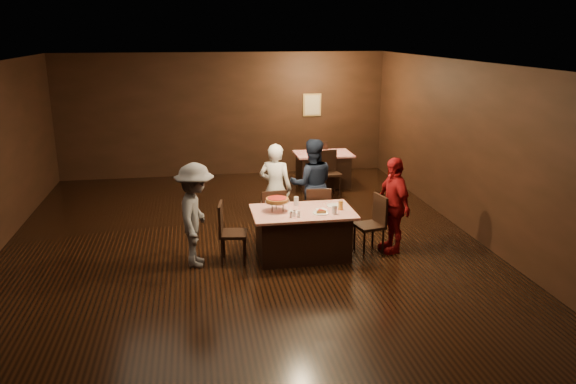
# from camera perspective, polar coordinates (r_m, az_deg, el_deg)

# --- Properties ---
(room) EXTENTS (10.00, 10.04, 3.02)m
(room) POSITION_cam_1_polar(r_m,az_deg,el_deg) (8.95, -4.70, 7.29)
(room) COLOR black
(room) RESTS_ON ground
(main_table) EXTENTS (1.60, 1.00, 0.77)m
(main_table) POSITION_cam_1_polar(r_m,az_deg,el_deg) (8.96, 1.49, -4.25)
(main_table) COLOR #A71B0B
(main_table) RESTS_ON ground
(back_table) EXTENTS (1.30, 0.90, 0.77)m
(back_table) POSITION_cam_1_polar(r_m,az_deg,el_deg) (13.08, 3.58, 2.31)
(back_table) COLOR #AC0B1B
(back_table) RESTS_ON ground
(chair_far_left) EXTENTS (0.48, 0.48, 0.95)m
(chair_far_left) POSITION_cam_1_polar(r_m,az_deg,el_deg) (9.57, -1.73, -2.34)
(chair_far_left) COLOR black
(chair_far_left) RESTS_ON ground
(chair_far_right) EXTENTS (0.45, 0.45, 0.95)m
(chair_far_right) POSITION_cam_1_polar(r_m,az_deg,el_deg) (9.70, 2.96, -2.09)
(chair_far_right) COLOR black
(chair_far_right) RESTS_ON ground
(chair_end_left) EXTENTS (0.48, 0.48, 0.95)m
(chair_end_left) POSITION_cam_1_polar(r_m,az_deg,el_deg) (8.79, -5.57, -4.10)
(chair_end_left) COLOR black
(chair_end_left) RESTS_ON ground
(chair_end_right) EXTENTS (0.49, 0.49, 0.95)m
(chair_end_right) POSITION_cam_1_polar(r_m,az_deg,el_deg) (9.20, 8.25, -3.28)
(chair_end_right) COLOR black
(chair_end_right) RESTS_ON ground
(chair_back_near) EXTENTS (0.47, 0.47, 0.95)m
(chair_back_near) POSITION_cam_1_polar(r_m,az_deg,el_deg) (12.40, 4.32, 1.95)
(chair_back_near) COLOR black
(chair_back_near) RESTS_ON ground
(chair_back_far) EXTENTS (0.46, 0.46, 0.95)m
(chair_back_far) POSITION_cam_1_polar(r_m,az_deg,el_deg) (13.63, 3.01, 3.28)
(chair_back_far) COLOR black
(chair_back_far) RESTS_ON ground
(diner_white_jacket) EXTENTS (0.70, 0.60, 1.62)m
(diner_white_jacket) POSITION_cam_1_polar(r_m,az_deg,el_deg) (9.91, -1.28, 0.35)
(diner_white_jacket) COLOR white
(diner_white_jacket) RESTS_ON ground
(diner_navy_hoodie) EXTENTS (0.85, 0.68, 1.66)m
(diner_navy_hoodie) POSITION_cam_1_polar(r_m,az_deg,el_deg) (10.13, 2.43, 0.80)
(diner_navy_hoodie) COLOR #161F34
(diner_navy_hoodie) RESTS_ON ground
(diner_grey_knit) EXTENTS (0.73, 1.11, 1.61)m
(diner_grey_knit) POSITION_cam_1_polar(r_m,az_deg,el_deg) (8.62, -9.36, -2.34)
(diner_grey_knit) COLOR #58575D
(diner_grey_knit) RESTS_ON ground
(diner_red_shirt) EXTENTS (0.52, 0.97, 1.57)m
(diner_red_shirt) POSITION_cam_1_polar(r_m,az_deg,el_deg) (9.22, 10.63, -1.29)
(diner_red_shirt) COLOR maroon
(diner_red_shirt) RESTS_ON ground
(pizza_stand) EXTENTS (0.38, 0.38, 0.22)m
(pizza_stand) POSITION_cam_1_polar(r_m,az_deg,el_deg) (8.76, -1.11, -0.82)
(pizza_stand) COLOR black
(pizza_stand) RESTS_ON main_table
(plate_with_slice) EXTENTS (0.25, 0.25, 0.06)m
(plate_with_slice) POSITION_cam_1_polar(r_m,az_deg,el_deg) (8.71, 3.35, -2.03)
(plate_with_slice) COLOR white
(plate_with_slice) RESTS_ON main_table
(plate_empty) EXTENTS (0.25, 0.25, 0.01)m
(plate_empty) POSITION_cam_1_polar(r_m,az_deg,el_deg) (9.09, 4.73, -1.39)
(plate_empty) COLOR white
(plate_empty) RESTS_ON main_table
(glass_front_right) EXTENTS (0.08, 0.08, 0.14)m
(glass_front_right) POSITION_cam_1_polar(r_m,az_deg,el_deg) (8.68, 4.75, -1.82)
(glass_front_right) COLOR silver
(glass_front_right) RESTS_ON main_table
(glass_amber) EXTENTS (0.08, 0.08, 0.14)m
(glass_amber) POSITION_cam_1_polar(r_m,az_deg,el_deg) (8.90, 5.37, -1.37)
(glass_amber) COLOR #BF7F26
(glass_amber) RESTS_ON main_table
(glass_back) EXTENTS (0.08, 0.08, 0.14)m
(glass_back) POSITION_cam_1_polar(r_m,az_deg,el_deg) (9.09, 0.84, -0.93)
(glass_back) COLOR silver
(glass_back) RESTS_ON main_table
(condiments) EXTENTS (0.17, 0.10, 0.09)m
(condiments) POSITION_cam_1_polar(r_m,az_deg,el_deg) (8.52, 0.69, -2.24)
(condiments) COLOR silver
(condiments) RESTS_ON main_table
(napkin_center) EXTENTS (0.19, 0.19, 0.01)m
(napkin_center) POSITION_cam_1_polar(r_m,az_deg,el_deg) (8.89, 3.41, -1.79)
(napkin_center) COLOR white
(napkin_center) RESTS_ON main_table
(napkin_left) EXTENTS (0.21, 0.21, 0.01)m
(napkin_left) POSITION_cam_1_polar(r_m,az_deg,el_deg) (8.76, 0.61, -2.04)
(napkin_left) COLOR white
(napkin_left) RESTS_ON main_table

